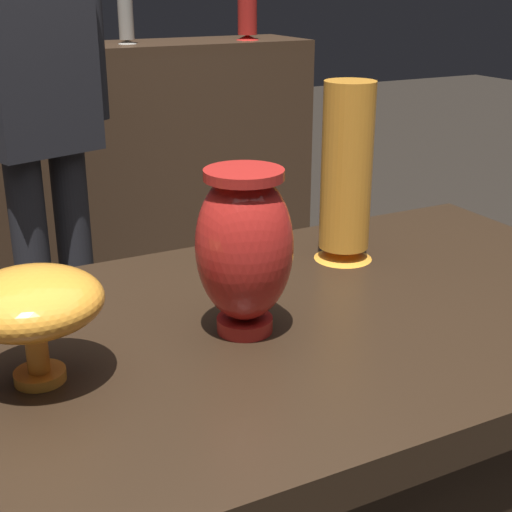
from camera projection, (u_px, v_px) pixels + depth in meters
back_display_shelf at (8, 177)px, 2.94m from camera, size 2.60×0.40×0.99m
vase_centerpiece at (244, 246)px, 0.93m from camera, size 0.13×0.13×0.22m
vase_tall_behind at (32, 304)px, 0.82m from camera, size 0.16×0.16×0.13m
vase_left_accent at (346, 175)px, 1.17m from camera, size 0.10×0.10×0.29m
shelf_vase_far_right at (247, 4)px, 3.10m from camera, size 0.10×0.10×0.30m
shelf_vase_right at (126, 18)px, 2.93m from camera, size 0.08×0.08×0.20m
visitor_center_back at (39, 105)px, 2.15m from camera, size 0.45×0.27×1.52m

